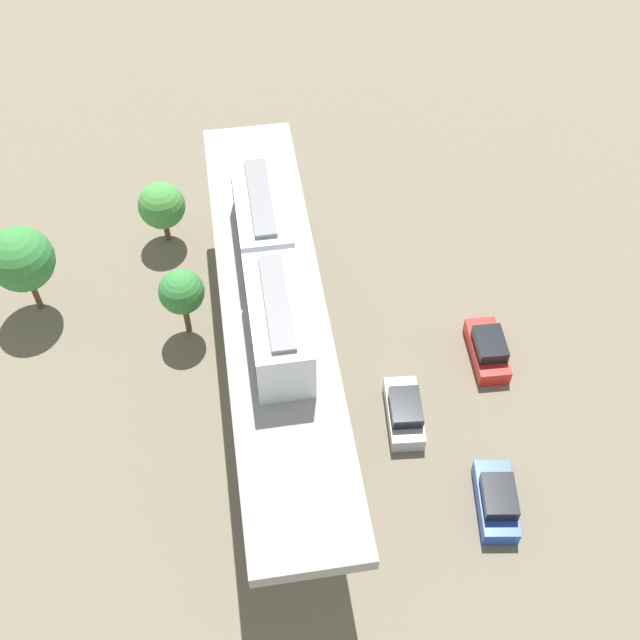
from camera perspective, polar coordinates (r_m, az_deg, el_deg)
ground_plane at (r=46.17m, az=-2.93°, el=-4.51°), size 120.00×120.00×0.00m
viaduct at (r=41.71m, az=-3.24°, el=-0.23°), size 5.20×28.00×7.33m
train at (r=39.68m, az=-3.58°, el=3.60°), size 2.64×13.55×3.24m
parked_car_silver at (r=44.44m, az=5.97°, el=-6.46°), size 2.17×4.34×1.76m
parked_car_blue at (r=42.60m, az=12.35°, el=-12.31°), size 2.39×4.42×1.76m
parked_car_red at (r=47.61m, az=11.75°, el=-2.02°), size 2.00×4.28×1.76m
tree_near_viaduct at (r=46.38m, az=-9.75°, el=1.95°), size 2.62×2.62×4.83m
tree_mid_lot at (r=49.44m, az=-20.34°, el=4.03°), size 3.82×3.82×6.16m
tree_far_corner at (r=52.33m, az=-11.11°, el=7.92°), size 2.99×2.99×4.48m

